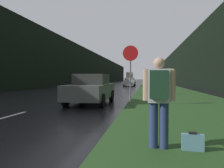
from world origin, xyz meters
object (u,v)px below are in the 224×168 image
Objects in this scene: suitcase at (193,143)px; delivery_truck at (130,77)px; car_passing_near at (91,89)px; car_passing_far at (130,82)px; hitchhiker_with_backpack at (159,97)px; stop_sign at (130,68)px.

delivery_truck reaches higher than suitcase.
car_passing_far is at bearing -90.00° from car_passing_near.
hitchhiker_with_backpack is at bearing 115.94° from car_passing_near.
hitchhiker_with_backpack is (0.98, -5.81, -0.83)m from stop_sign.
delivery_truck is at bearing 94.65° from stop_sign.
car_passing_near is at bearing 123.00° from suitcase.
delivery_truck reaches higher than car_passing_near.
stop_sign is 6.26m from suitcase.
car_passing_far is at bearing -85.42° from delivery_truck.
suitcase is at bearing -84.54° from delivery_truck.
hitchhiker_with_backpack is at bearing -84.98° from delivery_truck.
stop_sign reaches higher than car_passing_far.
delivery_truck is (-3.75, 46.80, 1.25)m from car_passing_far.
suitcase is at bearing 1.65° from hitchhiker_with_backpack.
delivery_truck is at bearing 97.90° from hitchhiker_with_backpack.
suitcase is 78.03m from delivery_truck.
stop_sign is 5.95m from hitchhiker_with_backpack.
car_passing_near is at bearing 118.82° from hitchhiker_with_backpack.
hitchhiker_with_backpack reaches higher than car_passing_far.
car_passing_near is 71.43m from delivery_truck.
stop_sign is 0.36× the size of delivery_truck.
car_passing_far is (-3.07, 30.84, -0.27)m from hitchhiker_with_backpack.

